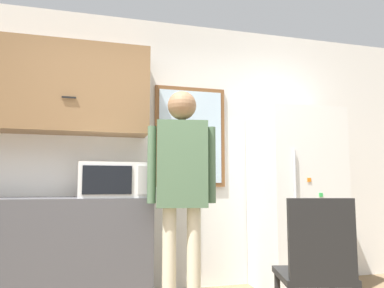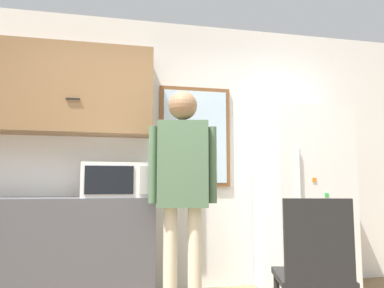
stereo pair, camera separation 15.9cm
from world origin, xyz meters
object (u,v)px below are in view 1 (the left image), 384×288
(person, at_px, (182,175))
(refrigerator, at_px, (296,198))
(microwave, at_px, (112,180))
(chair, at_px, (317,266))

(person, xyz_separation_m, refrigerator, (1.27, 0.41, -0.21))
(microwave, relative_size, person, 0.31)
(microwave, xyz_separation_m, refrigerator, (1.80, 0.09, -0.17))
(person, relative_size, refrigerator, 1.01)
(person, xyz_separation_m, chair, (0.67, -0.82, -0.58))
(chair, bearing_deg, microwave, -28.06)
(microwave, bearing_deg, chair, -43.59)
(microwave, height_order, person, person)
(microwave, xyz_separation_m, person, (0.53, -0.32, 0.04))
(refrigerator, bearing_deg, microwave, -177.18)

